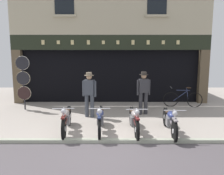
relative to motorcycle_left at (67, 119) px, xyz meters
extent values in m
cube|color=#A59A90|center=(1.37, 4.06, -0.47)|extent=(21.52, 10.00, 0.08)
cube|color=#A3A894|center=(1.37, -0.86, -0.42)|extent=(21.52, 0.16, 0.18)
cube|color=black|center=(1.37, 6.36, 0.87)|extent=(8.75, 4.00, 2.60)
cube|color=brown|center=(-3.17, 4.24, 0.87)|extent=(0.44, 0.36, 2.60)
cube|color=brown|center=(5.91, 4.24, 0.87)|extent=(0.44, 0.36, 2.60)
cube|color=black|center=(1.37, 4.61, 1.00)|extent=(8.37, 0.03, 2.18)
cube|color=black|center=(1.37, 4.18, 2.52)|extent=(9.52, 0.24, 0.70)
cube|color=#DBC684|center=(-1.83, 4.04, 2.52)|extent=(0.14, 0.03, 0.22)
cube|color=#DBC684|center=(-1.11, 4.04, 2.52)|extent=(0.14, 0.03, 0.17)
cube|color=#DBC684|center=(-0.45, 4.04, 2.52)|extent=(0.14, 0.03, 0.21)
cube|color=#DBC684|center=(0.31, 4.04, 2.52)|extent=(0.14, 0.03, 0.20)
cube|color=#DBC684|center=(1.02, 4.04, 2.52)|extent=(0.14, 0.03, 0.16)
cube|color=#DBC684|center=(1.71, 4.04, 2.52)|extent=(0.14, 0.03, 0.18)
cube|color=#DBC684|center=(2.42, 4.04, 2.52)|extent=(0.14, 0.03, 0.22)
cube|color=#DBC684|center=(3.14, 4.04, 2.52)|extent=(0.14, 0.03, 0.20)
cube|color=#DBC684|center=(3.86, 4.04, 2.52)|extent=(0.14, 0.03, 0.17)
cube|color=#DBC684|center=(4.55, 4.04, 2.52)|extent=(0.14, 0.03, 0.19)
cube|color=#B6AB8D|center=(1.37, 4.26, 4.43)|extent=(9.52, 0.40, 3.12)
cube|color=black|center=(-0.77, 4.05, 4.43)|extent=(0.90, 0.02, 1.30)
cube|color=#B6AB8D|center=(-0.77, 4.01, 3.73)|extent=(1.10, 0.12, 0.10)
cube|color=black|center=(3.51, 4.05, 4.43)|extent=(0.90, 0.02, 1.30)
cube|color=#B6AB8D|center=(3.51, 4.01, 3.73)|extent=(1.10, 0.12, 0.10)
cylinder|color=black|center=(0.05, -0.67, -0.10)|extent=(0.12, 0.67, 0.66)
cylinder|color=silver|center=(0.05, -0.67, -0.10)|extent=(0.11, 0.15, 0.15)
cylinder|color=black|center=(-0.05, 0.71, -0.10)|extent=(0.13, 0.67, 0.66)
cylinder|color=silver|center=(-0.05, 0.71, -0.10)|extent=(0.12, 0.15, 0.15)
cube|color=#561D19|center=(0.00, 0.02, 0.02)|extent=(0.17, 1.27, 0.07)
cube|color=slate|center=(0.00, 0.02, -0.05)|extent=(0.22, 0.33, 0.26)
ellipsoid|color=gray|center=(0.01, -0.14, 0.22)|extent=(0.25, 0.48, 0.20)
ellipsoid|color=#38281E|center=(-0.02, 0.27, 0.20)|extent=(0.22, 0.31, 0.10)
cube|color=#561D19|center=(0.05, -0.67, 0.25)|extent=(0.13, 0.37, 0.04)
sphere|color=silver|center=(0.05, -0.61, 0.40)|extent=(0.15, 0.15, 0.15)
cylinder|color=silver|center=(0.05, -0.61, 0.48)|extent=(0.62, 0.07, 0.02)
cylinder|color=silver|center=(0.05, -0.63, 0.19)|extent=(0.05, 0.23, 0.62)
cylinder|color=black|center=(1.08, -0.67, -0.10)|extent=(0.08, 0.67, 0.67)
cylinder|color=silver|center=(1.08, -0.67, -0.10)|extent=(0.10, 0.15, 0.15)
cylinder|color=black|center=(1.05, 0.72, -0.10)|extent=(0.09, 0.67, 0.67)
cylinder|color=silver|center=(1.05, 0.72, -0.10)|extent=(0.11, 0.15, 0.15)
cube|color=#212C4E|center=(1.06, 0.02, 0.02)|extent=(0.09, 1.28, 0.07)
cube|color=slate|center=(1.06, 0.02, -0.05)|extent=(0.21, 0.32, 0.26)
ellipsoid|color=navy|center=(1.07, -0.14, 0.22)|extent=(0.23, 0.46, 0.20)
ellipsoid|color=#38281E|center=(1.06, 0.27, 0.20)|extent=(0.21, 0.30, 0.10)
cube|color=#212C4E|center=(1.08, -0.67, 0.26)|extent=(0.11, 0.36, 0.04)
sphere|color=silver|center=(1.07, -0.61, 0.40)|extent=(0.15, 0.15, 0.15)
cylinder|color=silver|center=(1.07, -0.61, 0.48)|extent=(0.62, 0.04, 0.02)
cylinder|color=silver|center=(1.08, -0.63, 0.19)|extent=(0.04, 0.28, 0.61)
cylinder|color=black|center=(2.14, -0.73, -0.11)|extent=(0.09, 0.65, 0.65)
cylinder|color=silver|center=(2.14, -0.73, -0.11)|extent=(0.10, 0.15, 0.14)
cylinder|color=black|center=(2.10, 0.67, -0.11)|extent=(0.10, 0.65, 0.65)
cylinder|color=silver|center=(2.10, 0.67, -0.11)|extent=(0.11, 0.15, 0.14)
cube|color=maroon|center=(2.12, -0.03, 0.01)|extent=(0.10, 1.29, 0.07)
cube|color=slate|center=(2.12, -0.03, -0.06)|extent=(0.21, 0.33, 0.26)
ellipsoid|color=gray|center=(2.12, -0.20, 0.21)|extent=(0.23, 0.47, 0.20)
ellipsoid|color=#38281E|center=(2.11, 0.23, 0.19)|extent=(0.21, 0.31, 0.10)
cube|color=maroon|center=(2.14, -0.73, 0.24)|extent=(0.11, 0.36, 0.04)
sphere|color=silver|center=(2.14, -0.67, 0.39)|extent=(0.15, 0.15, 0.15)
cylinder|color=silver|center=(2.14, -0.67, 0.47)|extent=(0.62, 0.04, 0.02)
cylinder|color=silver|center=(2.14, -0.69, 0.18)|extent=(0.04, 0.28, 0.60)
cylinder|color=black|center=(3.18, -0.81, -0.12)|extent=(0.10, 0.63, 0.63)
cylinder|color=silver|center=(3.18, -0.81, -0.12)|extent=(0.11, 0.14, 0.14)
cylinder|color=black|center=(3.26, 0.62, -0.12)|extent=(0.11, 0.63, 0.63)
cylinder|color=silver|center=(3.26, 0.62, -0.12)|extent=(0.12, 0.14, 0.14)
cube|color=gray|center=(3.22, -0.09, 0.00)|extent=(0.14, 1.32, 0.07)
cube|color=slate|center=(3.22, -0.09, -0.07)|extent=(0.22, 0.33, 0.26)
ellipsoid|color=navy|center=(3.21, -0.27, 0.20)|extent=(0.25, 0.47, 0.20)
ellipsoid|color=#38281E|center=(3.23, 0.16, 0.18)|extent=(0.22, 0.31, 0.10)
cube|color=gray|center=(3.18, -0.81, 0.22)|extent=(0.12, 0.37, 0.04)
sphere|color=silver|center=(3.18, -0.75, 0.38)|extent=(0.15, 0.15, 0.15)
cylinder|color=silver|center=(3.18, -0.75, 0.46)|extent=(0.62, 0.06, 0.02)
cylinder|color=silver|center=(3.18, -0.77, 0.17)|extent=(0.05, 0.29, 0.60)
cylinder|color=#3D424C|center=(0.67, 1.66, 0.02)|extent=(0.15, 0.15, 0.89)
cylinder|color=#3D424C|center=(0.45, 1.72, 0.02)|extent=(0.15, 0.15, 0.89)
cube|color=#3D424C|center=(0.56, 1.69, 0.73)|extent=(0.42, 0.31, 0.58)
cube|color=white|center=(0.59, 1.80, 0.80)|extent=(0.14, 0.05, 0.32)
cube|color=maroon|center=(0.59, 1.82, 0.79)|extent=(0.05, 0.02, 0.30)
cylinder|color=#3D424C|center=(0.79, 1.63, 0.68)|extent=(0.09, 0.09, 0.60)
cylinder|color=#3D424C|center=(0.33, 1.75, 0.68)|extent=(0.09, 0.09, 0.60)
sphere|color=tan|center=(0.56, 1.69, 1.14)|extent=(0.21, 0.21, 0.21)
cylinder|color=#7F705B|center=(0.56, 1.69, 1.19)|extent=(0.36, 0.36, 0.01)
cylinder|color=#7F705B|center=(0.56, 1.69, 1.25)|extent=(0.22, 0.22, 0.12)
cylinder|color=#2D2D33|center=(2.80, 2.10, 0.03)|extent=(0.15, 0.15, 0.92)
cylinder|color=#2D2D33|center=(2.58, 2.06, 0.03)|extent=(0.15, 0.15, 0.92)
cube|color=#2D2D33|center=(2.69, 2.08, 0.74)|extent=(0.42, 0.29, 0.54)
cube|color=white|center=(2.67, 2.19, 0.80)|extent=(0.14, 0.05, 0.30)
cube|color=black|center=(2.67, 2.20, 0.79)|extent=(0.05, 0.02, 0.28)
cylinder|color=#2D2D33|center=(2.92, 2.12, 0.67)|extent=(0.09, 0.09, 0.61)
cylinder|color=#2D2D33|center=(2.46, 2.03, 0.67)|extent=(0.09, 0.09, 0.61)
sphere|color=tan|center=(2.69, 2.08, 1.12)|extent=(0.21, 0.21, 0.21)
cylinder|color=#332D28|center=(2.69, 2.08, 1.18)|extent=(0.35, 0.35, 0.01)
cylinder|color=#332D28|center=(2.69, 2.08, 1.24)|extent=(0.22, 0.22, 0.11)
cylinder|color=#232328|center=(-2.39, 2.83, 0.71)|extent=(0.06, 0.06, 2.29)
cylinder|color=black|center=(-2.39, 2.81, 1.61)|extent=(0.57, 0.03, 0.57)
torus|color=silver|center=(-2.39, 2.83, 1.61)|extent=(0.60, 0.04, 0.60)
cylinder|color=black|center=(-2.39, 2.81, 0.96)|extent=(0.57, 0.03, 0.57)
torus|color=beige|center=(-2.39, 2.83, 0.96)|extent=(0.60, 0.04, 0.60)
cylinder|color=black|center=(-2.39, 2.81, 0.30)|extent=(0.57, 0.03, 0.57)
torus|color=beige|center=(-2.39, 2.83, 0.30)|extent=(0.60, 0.04, 0.60)
cube|color=silver|center=(3.17, 4.46, 1.25)|extent=(0.82, 0.02, 1.05)
cube|color=#1E3323|center=(3.17, 4.44, 1.67)|extent=(0.82, 0.01, 0.20)
cube|color=silver|center=(4.43, 4.46, 1.21)|extent=(0.83, 0.02, 1.02)
cube|color=#1E3323|center=(4.43, 4.44, 1.62)|extent=(0.83, 0.01, 0.20)
torus|color=black|center=(4.14, 3.40, -0.10)|extent=(0.69, 0.11, 0.69)
torus|color=black|center=(5.21, 3.28, -0.10)|extent=(0.69, 0.11, 0.69)
cylinder|color=navy|center=(4.57, 3.35, 0.08)|extent=(0.62, 0.10, 0.49)
cylinder|color=navy|center=(4.68, 3.34, 0.34)|extent=(0.59, 0.09, 0.03)
cylinder|color=navy|center=(4.87, 3.32, 0.20)|extent=(0.12, 0.04, 0.52)
ellipsoid|color=#332319|center=(4.91, 3.32, 0.46)|extent=(0.25, 0.15, 0.06)
cylinder|color=silver|center=(4.14, 3.40, 0.46)|extent=(0.07, 0.50, 0.02)
camera|label=1|loc=(1.43, -6.90, 2.08)|focal=36.53mm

